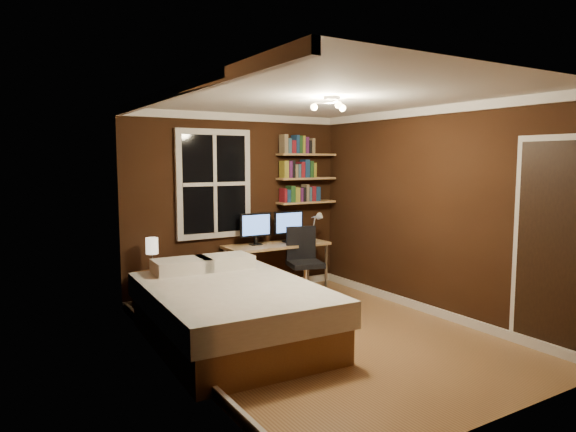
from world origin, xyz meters
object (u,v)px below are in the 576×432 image
desk_lamp (316,226)px  monitor_left (256,229)px  desk (277,248)px  office_chair (304,272)px  monitor_right (289,226)px  bed (231,312)px  bedside_lamp (152,255)px  radiator (226,277)px  nightstand (153,292)px

desk_lamp → monitor_left: bearing=170.4°
desk → office_chair: 0.53m
monitor_left → monitor_right: same height
desk → desk_lamp: 0.68m
bed → monitor_left: size_ratio=4.88×
monitor_left → desk: bearing=-14.2°
bed → desk_lamp: bearing=36.9°
desk → monitor_left: (-0.29, 0.07, 0.28)m
bed → bedside_lamp: 1.58m
desk → radiator: bearing=164.5°
bed → monitor_left: monitor_left is taller
bedside_lamp → desk_lamp: 2.37m
bed → bedside_lamp: size_ratio=5.26×
nightstand → monitor_left: 1.61m
bed → radiator: 1.78m
bedside_lamp → bed: bearing=-76.7°
monitor_left → desk_lamp: size_ratio=1.07×
desk → bedside_lamp: bearing=178.4°
monitor_left → office_chair: monitor_left is taller
bedside_lamp → monitor_right: 2.00m
radiator → monitor_left: monitor_left is taller
bedside_lamp → desk_lamp: desk_lamp is taller
bedside_lamp → desk: 1.75m
radiator → desk_lamp: (1.31, -0.27, 0.64)m
bedside_lamp → desk_lamp: (2.36, -0.13, 0.22)m
bedside_lamp → radiator: size_ratio=0.77×
bedside_lamp → desk_lamp: bearing=-3.1°
monitor_right → monitor_left: bearing=180.0°
radiator → desk: (0.70, -0.19, 0.36)m
monitor_left → monitor_right: (0.53, 0.00, 0.00)m
bedside_lamp → desk: (1.75, -0.05, -0.06)m
monitor_left → desk_lamp: monitor_left is taller
nightstand → monitor_left: size_ratio=1.04×
nightstand → monitor_right: (1.98, 0.03, 0.68)m
bedside_lamp → office_chair: 2.02m
nightstand → office_chair: size_ratio=0.51×
desk → bed: bearing=-133.9°
bed → radiator: bed is taller
monitor_right → desk_lamp: monitor_right is taller
bed → nightstand: 1.54m
desk → nightstand: bearing=178.4°
radiator → bed: bearing=-113.0°
radiator → desk_lamp: 1.49m
bed → bedside_lamp: bedside_lamp is taller
bedside_lamp → office_chair: size_ratio=0.45×
monitor_right → office_chair: monitor_right is taller
desk → monitor_right: size_ratio=3.17×
desk → monitor_right: monitor_right is taller
bedside_lamp → desk: bearing=-1.6°
nightstand → bedside_lamp: 0.46m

